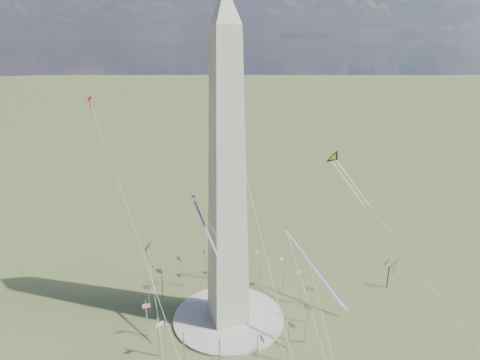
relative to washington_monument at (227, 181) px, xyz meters
name	(u,v)px	position (x,y,z in m)	size (l,w,h in m)	color
ground	(228,319)	(0.00, 0.00, -47.95)	(2000.00, 2000.00, 0.00)	#505A2D
plaza	(228,318)	(0.00, 0.00, -47.55)	(36.00, 36.00, 0.80)	#B6B4A7
washington_monument	(227,181)	(0.00, 0.00, 0.00)	(15.56, 15.56, 100.00)	beige
flagpole_ring	(228,300)	(0.00, 0.00, -40.68)	(54.40, 54.40, 13.00)	silver
tree_near	(390,265)	(60.83, -1.41, -38.76)	(7.37, 7.37, 12.90)	#433629
kite_delta_black	(336,161)	(40.40, 7.05, 0.38)	(8.29, 18.15, 14.78)	black
kite_diamond_purple	(148,249)	(-23.06, 10.69, -23.83)	(2.71, 3.38, 9.89)	#411C82
kite_streamer_left	(304,253)	(19.63, -12.56, -20.82)	(9.35, 23.14, 16.53)	#FF2858
kite_streamer_mid	(204,223)	(-7.75, -1.73, -11.53)	(4.65, 23.92, 16.46)	#FF2858
kite_streamer_right	(322,277)	(32.81, -1.90, -37.69)	(7.92, 17.68, 12.75)	#FF2858
kite_small_red	(90,100)	(-35.60, 38.04, 19.95)	(1.62, 1.53, 4.54)	red
kite_small_white	(217,63)	(9.06, 39.91, 30.65)	(1.00, 1.65, 3.86)	silver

